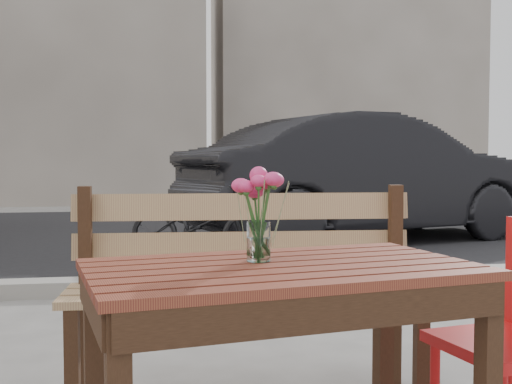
# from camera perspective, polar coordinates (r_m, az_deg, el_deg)

# --- Properties ---
(street) EXTENTS (30.00, 8.12, 0.12)m
(street) POSITION_cam_1_polar(r_m,az_deg,el_deg) (7.24, -6.89, -5.19)
(street) COLOR black
(street) RESTS_ON ground
(backdrop_buildings) EXTENTS (15.50, 4.00, 8.00)m
(backdrop_buildings) POSITION_cam_1_polar(r_m,az_deg,el_deg) (16.69, -7.94, 11.74)
(backdrop_buildings) COLOR gray
(backdrop_buildings) RESTS_ON ground
(main_table) EXTENTS (1.29, 0.89, 0.73)m
(main_table) POSITION_cam_1_polar(r_m,az_deg,el_deg) (2.02, 2.31, -9.82)
(main_table) COLOR #5B1F18
(main_table) RESTS_ON ground
(main_bench) EXTENTS (1.57, 0.56, 0.96)m
(main_bench) POSITION_cam_1_polar(r_m,az_deg,el_deg) (2.85, -0.92, -6.65)
(main_bench) COLOR #9E7252
(main_bench) RESTS_ON ground
(main_vase) EXTENTS (0.16, 0.16, 0.30)m
(main_vase) POSITION_cam_1_polar(r_m,az_deg,el_deg) (2.04, 0.24, -0.95)
(main_vase) COLOR white
(main_vase) RESTS_ON main_table
(parked_car) EXTENTS (5.12, 2.92, 1.60)m
(parked_car) POSITION_cam_1_polar(r_m,az_deg,el_deg) (8.45, 9.78, 1.19)
(parked_car) COLOR black
(parked_car) RESTS_ON ground
(bicycle) EXTENTS (1.61, 1.15, 0.80)m
(bicycle) POSITION_cam_1_polar(r_m,az_deg,el_deg) (6.58, -5.02, -2.75)
(bicycle) COLOR black
(bicycle) RESTS_ON ground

